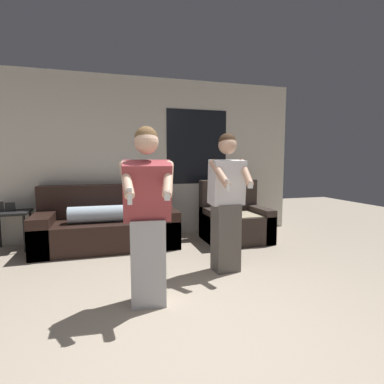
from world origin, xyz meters
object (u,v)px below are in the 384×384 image
object	(u,v)px
couch	(108,226)
armchair	(234,221)
person_right	(227,202)
person_left	(147,217)
side_table	(11,217)

from	to	relation	value
couch	armchair	size ratio (longest dim) A/B	2.06
person_right	armchair	bearing A→B (deg)	61.68
couch	person_left	world-z (taller)	person_left
couch	side_table	size ratio (longest dim) A/B	2.84
side_table	person_left	size ratio (longest dim) A/B	0.45
person_left	person_right	bearing A→B (deg)	30.39
side_table	person_right	xyz separation A→B (m)	(2.70, -1.67, 0.34)
armchair	person_right	size ratio (longest dim) A/B	0.61
person_right	couch	bearing A→B (deg)	132.28
person_left	person_right	distance (m)	1.17
side_table	armchair	bearing A→B (deg)	-7.17
couch	person_right	size ratio (longest dim) A/B	1.26
couch	side_table	world-z (taller)	couch
armchair	side_table	world-z (taller)	armchair
armchair	person_right	world-z (taller)	person_right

